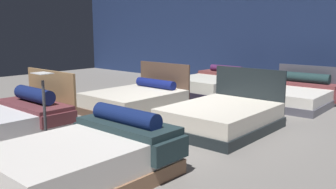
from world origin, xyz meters
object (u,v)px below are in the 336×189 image
object	(u,v)px
bed_3	(221,117)
bed_2	(136,101)
bed_0	(1,124)
bed_4	(213,85)
bed_1	(86,159)
bed_5	(294,95)
price_sign	(45,124)

from	to	relation	value
bed_3	bed_2	bearing A→B (deg)	179.48
bed_0	bed_4	bearing A→B (deg)	88.74
bed_0	bed_3	size ratio (longest dim) A/B	0.98
bed_1	bed_3	xyz separation A→B (m)	(-0.06, 2.93, -0.05)
bed_1	bed_3	world-z (taller)	bed_3
bed_4	bed_5	size ratio (longest dim) A/B	1.04
bed_2	bed_4	bearing A→B (deg)	89.05
bed_0	bed_1	bearing A→B (deg)	-0.63
bed_1	bed_5	world-z (taller)	bed_5
bed_5	price_sign	world-z (taller)	price_sign
bed_0	bed_4	world-z (taller)	bed_0
bed_3	price_sign	xyz separation A→B (m)	(-1.07, -2.79, 0.24)
bed_0	bed_2	world-z (taller)	bed_0
bed_1	bed_2	bearing A→B (deg)	127.38
bed_2	bed_4	distance (m)	2.86
bed_5	price_sign	xyz separation A→B (m)	(-1.17, -5.73, 0.24)
bed_3	bed_0	bearing A→B (deg)	-128.92
bed_3	bed_5	world-z (taller)	bed_3
bed_2	bed_3	size ratio (longest dim) A/B	0.94
bed_1	bed_0	bearing A→B (deg)	179.11
bed_1	bed_2	distance (m)	3.68
bed_3	bed_5	size ratio (longest dim) A/B	1.01
bed_0	bed_2	size ratio (longest dim) A/B	1.04
bed_0	bed_5	bearing A→B (deg)	67.88
bed_4	price_sign	bearing A→B (deg)	-78.83
bed_1	bed_5	bearing A→B (deg)	89.19
bed_1	bed_5	size ratio (longest dim) A/B	1.02
bed_5	price_sign	distance (m)	5.85
bed_2	bed_5	distance (m)	3.74
bed_0	price_sign	distance (m)	1.20
bed_2	bed_0	bearing A→B (deg)	-91.24
bed_1	bed_2	size ratio (longest dim) A/B	1.07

